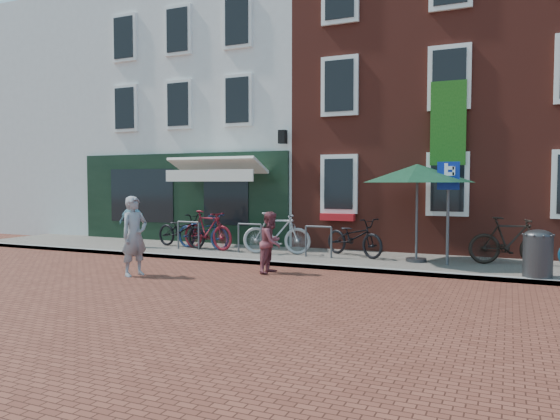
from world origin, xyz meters
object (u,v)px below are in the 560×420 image
at_px(parasol, 417,170).
at_px(bicycle_0, 182,230).
at_px(litter_bin, 538,251).
at_px(bicycle_2, 203,231).
at_px(bicycle_3, 277,233).
at_px(cafe_person, 133,222).
at_px(bicycle_1, 207,230).
at_px(bicycle_4, 354,237).
at_px(bicycle_5, 510,241).
at_px(boy, 271,242).
at_px(parking_sign, 448,195).
at_px(woman, 134,236).

distance_m(parasol, bicycle_0, 7.17).
bearing_deg(litter_bin, bicycle_2, 172.02).
bearing_deg(bicycle_3, cafe_person, 82.41).
height_order(bicycle_0, bicycle_1, bicycle_1).
distance_m(litter_bin, bicycle_0, 9.68).
distance_m(bicycle_3, bicycle_4, 2.09).
height_order(bicycle_1, bicycle_5, same).
height_order(bicycle_1, bicycle_2, bicycle_1).
height_order(bicycle_1, bicycle_3, same).
xyz_separation_m(bicycle_4, bicycle_5, (3.76, 0.11, 0.06)).
xyz_separation_m(boy, bicycle_3, (-0.87, 2.23, -0.03)).
distance_m(bicycle_1, bicycle_2, 0.26).
bearing_deg(bicycle_1, bicycle_5, -74.41).
bearing_deg(litter_bin, boy, -167.65).
distance_m(bicycle_0, bicycle_5, 9.07).
distance_m(parasol, cafe_person, 8.43).
relative_size(litter_bin, bicycle_1, 0.56).
bearing_deg(bicycle_4, litter_bin, -81.26).
relative_size(bicycle_3, bicycle_5, 1.00).
bearing_deg(bicycle_3, bicycle_5, -96.20).
xyz_separation_m(parasol, bicycle_2, (-6.15, 0.05, -1.74)).
xyz_separation_m(parasol, bicycle_0, (-6.96, 0.12, -1.74)).
bearing_deg(cafe_person, parking_sign, 172.18).
bearing_deg(boy, litter_bin, -75.43).
height_order(cafe_person, bicycle_4, cafe_person).
height_order(bicycle_0, bicycle_3, bicycle_3).
distance_m(bicycle_0, bicycle_3, 3.28).
xyz_separation_m(litter_bin, bicycle_0, (-9.59, 1.30, -0.03)).
bearing_deg(cafe_person, bicycle_1, -179.05).
distance_m(parasol, bicycle_1, 6.17).
bearing_deg(bicycle_3, bicycle_2, 73.63).
height_order(parasol, bicycle_4, parasol).
relative_size(litter_bin, cafe_person, 0.70).
relative_size(woman, cafe_person, 1.17).
relative_size(parking_sign, woman, 1.39).
distance_m(parking_sign, cafe_person, 9.09).
xyz_separation_m(woman, bicycle_2, (-0.74, 3.96, -0.26)).
relative_size(litter_bin, boy, 0.75).
relative_size(woman, bicycle_2, 0.90).
bearing_deg(bicycle_4, parasol, -72.30).
bearing_deg(cafe_person, woman, 120.87).
xyz_separation_m(cafe_person, bicycle_5, (10.39, 0.89, -0.18)).
distance_m(cafe_person, bicycle_4, 6.68).
xyz_separation_m(litter_bin, parasol, (-2.63, 1.18, 1.71)).
height_order(boy, bicycle_0, boy).
relative_size(parking_sign, boy, 1.75).
distance_m(bicycle_2, bicycle_3, 2.47).
bearing_deg(bicycle_3, bicycle_4, -89.39).
bearing_deg(parasol, boy, -139.93).
bearing_deg(cafe_person, bicycle_0, -164.53).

